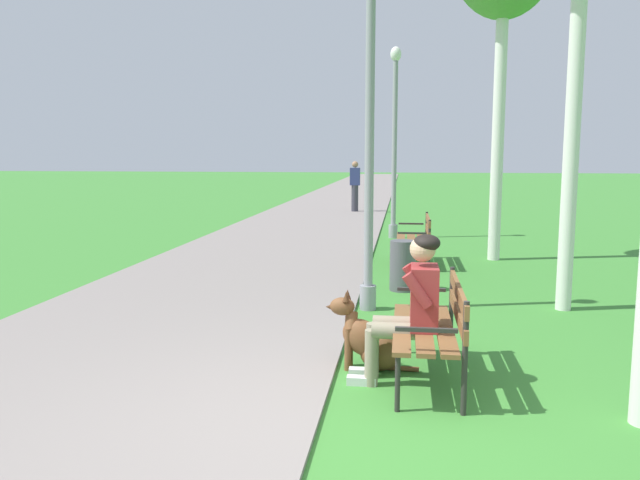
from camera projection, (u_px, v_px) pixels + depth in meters
ground_plane at (335, 435)px, 4.29m from camera, size 120.00×120.00×0.00m
paved_path at (347, 196)px, 28.12m from camera, size 3.91×60.00×0.04m
park_bench_near at (435, 321)px, 5.25m from camera, size 0.55×1.50×0.85m
park_bench_mid at (417, 235)px, 10.79m from camera, size 0.55×1.50×0.85m
person_seated_on_near_bench at (411, 303)px, 5.17m from camera, size 0.74×0.49×1.25m
dog_brown at (369, 341)px, 5.56m from camera, size 0.83×0.30×0.71m
lamp_post_near at (370, 138)px, 7.45m from camera, size 0.24×0.24×4.01m
lamp_post_mid at (394, 141)px, 13.99m from camera, size 0.24×0.24×4.20m
litter_bin at (403, 266)px, 8.77m from camera, size 0.36×0.36×0.70m
pedestrian_distant at (355, 186)px, 20.32m from camera, size 0.32×0.22×1.65m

